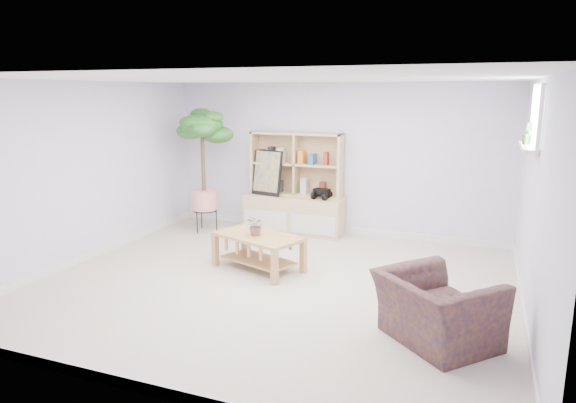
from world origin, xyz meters
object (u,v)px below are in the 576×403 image
(storage_unit, at_px, (294,184))
(floor_tree, at_px, (203,171))
(armchair, at_px, (437,305))
(coffee_table, at_px, (258,252))

(storage_unit, xyz_separation_m, floor_tree, (-1.40, -0.46, 0.19))
(floor_tree, bearing_deg, armchair, -33.57)
(storage_unit, height_order, coffee_table, storage_unit)
(storage_unit, relative_size, floor_tree, 0.81)
(armchair, bearing_deg, floor_tree, 9.13)
(storage_unit, height_order, armchair, storage_unit)
(coffee_table, bearing_deg, floor_tree, 158.41)
(coffee_table, bearing_deg, storage_unit, 115.51)
(storage_unit, bearing_deg, floor_tree, -161.82)
(storage_unit, relative_size, coffee_table, 1.44)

